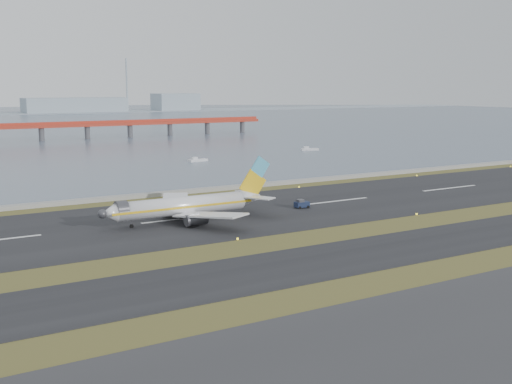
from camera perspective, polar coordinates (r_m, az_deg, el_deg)
ground at (r=111.46m, az=0.25°, el=-5.08°), size 1000.00×1000.00×0.00m
taxiway_strip at (r=101.73m, az=3.78°, el=-6.49°), size 1000.00×18.00×0.10m
runway_strip at (r=137.31m, az=-6.27°, el=-2.36°), size 1000.00×45.00×0.10m
seawall at (r=164.51m, az=-10.67°, el=-0.37°), size 1000.00×2.50×1.00m
red_pier at (r=351.20m, az=-18.56°, el=5.51°), size 260.00×5.00×10.20m
airliner at (r=133.73m, az=-6.01°, el=-1.18°), size 38.52×32.89×12.80m
pushback_tug at (r=148.33m, az=4.08°, el=-1.07°), size 3.39×2.10×2.12m
workboat_near at (r=242.00m, az=-5.24°, el=2.84°), size 7.75×3.27×1.83m
workboat_far at (r=284.69m, az=4.77°, el=3.82°), size 7.94×5.30×1.85m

